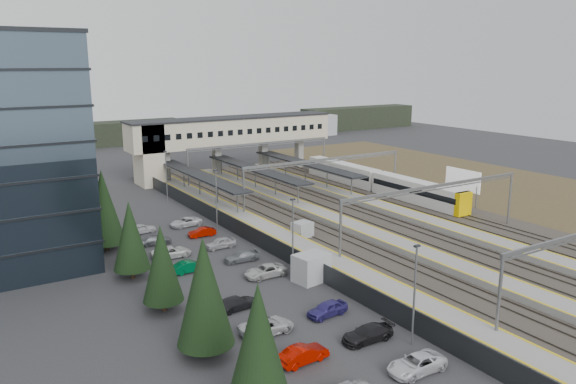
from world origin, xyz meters
TOP-DOWN VIEW (x-y plane):
  - ground at (0.00, 0.00)m, footprint 220.00×220.00m
  - conifer_row at (-22.00, -3.86)m, footprint 4.42×49.82m
  - car_park at (-13.44, -7.40)m, footprint 10.57×44.53m
  - lampposts at (-8.00, 1.25)m, footprint 0.50×53.25m
  - fence at (-6.50, 5.00)m, footprint 0.08×90.00m
  - relay_cabin_near at (-7.21, -10.16)m, footprint 3.67×2.94m
  - relay_cabin_far at (-0.29, 1.86)m, footprint 2.57×2.27m
  - rail_corridor at (9.34, 5.00)m, footprint 34.00×90.00m
  - canopies at (7.00, 27.00)m, footprint 23.10×30.00m
  - footbridge at (7.70, 42.00)m, footprint 40.40×6.40m
  - gantries at (12.00, 3.00)m, footprint 28.40×62.28m
  - train at (24.00, 15.65)m, footprint 2.64×36.73m
  - billboard at (29.07, 2.54)m, footprint 0.21×6.47m
  - scrub_east at (45.00, 5.00)m, footprint 34.00×120.00m
  - treeline_far at (23.81, 92.28)m, footprint 170.00×19.00m

SIDE VIEW (x-z plane):
  - ground at x=0.00m, z-range 0.00..0.00m
  - scrub_east at x=45.00m, z-range 0.00..0.06m
  - rail_corridor at x=9.34m, z-range -0.17..0.75m
  - car_park at x=-13.44m, z-range -0.03..1.26m
  - fence at x=-6.50m, z-range 0.00..2.00m
  - relay_cabin_far at x=-0.29m, z-range 0.00..2.06m
  - relay_cabin_near at x=-7.21m, z-range 0.00..2.78m
  - train at x=24.00m, z-range 0.23..3.56m
  - treeline_far at x=23.81m, z-range -0.55..6.45m
  - billboard at x=29.07m, z-range 0.99..6.57m
  - canopies at x=7.00m, z-range 2.28..5.56m
  - lampposts at x=-8.00m, z-range 0.30..8.37m
  - conifer_row at x=-22.00m, z-range 0.09..9.59m
  - gantries at x=12.00m, z-range 2.41..9.58m
  - footbridge at x=7.70m, z-range 2.33..13.53m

